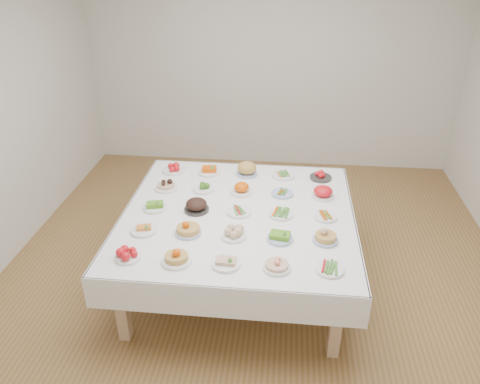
# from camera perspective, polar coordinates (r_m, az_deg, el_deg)

# --- Properties ---
(room_envelope) EXTENTS (5.02, 5.02, 2.81)m
(room_envelope) POSITION_cam_1_polar(r_m,az_deg,el_deg) (3.96, 2.32, 12.73)
(room_envelope) COLOR olive
(room_envelope) RESTS_ON ground
(display_table) EXTENTS (2.07, 2.07, 0.75)m
(display_table) POSITION_cam_1_polar(r_m,az_deg,el_deg) (4.22, -0.21, -3.35)
(display_table) COLOR white
(display_table) RESTS_ON ground
(dish_0) EXTENTS (0.20, 0.20, 0.09)m
(dish_0) POSITION_cam_1_polar(r_m,az_deg,el_deg) (3.70, -13.51, -7.41)
(dish_0) COLOR white
(dish_0) RESTS_ON display_table
(dish_1) EXTENTS (0.23, 0.23, 0.14)m
(dish_1) POSITION_cam_1_polar(r_m,az_deg,el_deg) (3.58, -7.79, -7.61)
(dish_1) COLOR white
(dish_1) RESTS_ON display_table
(dish_2) EXTENTS (0.22, 0.22, 0.09)m
(dish_2) POSITION_cam_1_polar(r_m,az_deg,el_deg) (3.53, -1.72, -8.39)
(dish_2) COLOR white
(dish_2) RESTS_ON display_table
(dish_3) EXTENTS (0.21, 0.21, 0.11)m
(dish_3) POSITION_cam_1_polar(r_m,az_deg,el_deg) (3.50, 4.51, -8.61)
(dish_3) COLOR white
(dish_3) RESTS_ON display_table
(dish_4) EXTENTS (0.21, 0.21, 0.05)m
(dish_4) POSITION_cam_1_polar(r_m,az_deg,el_deg) (3.55, 10.88, -9.10)
(dish_4) COLOR white
(dish_4) RESTS_ON display_table
(dish_5) EXTENTS (0.22, 0.22, 0.09)m
(dish_5) POSITION_cam_1_polar(r_m,az_deg,el_deg) (3.99, -11.63, -4.33)
(dish_5) COLOR white
(dish_5) RESTS_ON display_table
(dish_6) EXTENTS (0.22, 0.22, 0.14)m
(dish_6) POSITION_cam_1_polar(r_m,az_deg,el_deg) (3.88, -6.36, -4.23)
(dish_6) COLOR #4C66B2
(dish_6) RESTS_ON display_table
(dish_7) EXTENTS (0.21, 0.21, 0.10)m
(dish_7) POSITION_cam_1_polar(r_m,az_deg,el_deg) (3.83, -0.78, -4.93)
(dish_7) COLOR white
(dish_7) RESTS_ON display_table
(dish_8) EXTENTS (0.21, 0.21, 0.09)m
(dish_8) POSITION_cam_1_polar(r_m,az_deg,el_deg) (3.82, 4.90, -5.36)
(dish_8) COLOR #4C66B2
(dish_8) RESTS_ON display_table
(dish_9) EXTENTS (0.21, 0.20, 0.14)m
(dish_9) POSITION_cam_1_polar(r_m,az_deg,el_deg) (3.83, 10.43, -5.12)
(dish_9) COLOR #4C66B2
(dish_9) RESTS_ON display_table
(dish_10) EXTENTS (0.21, 0.21, 0.09)m
(dish_10) POSITION_cam_1_polar(r_m,az_deg,el_deg) (4.29, -10.33, -1.61)
(dish_10) COLOR white
(dish_10) RESTS_ON display_table
(dish_11) EXTENTS (0.22, 0.22, 0.13)m
(dish_11) POSITION_cam_1_polar(r_m,az_deg,el_deg) (4.20, -5.35, -1.53)
(dish_11) COLOR #2D2A28
(dish_11) RESTS_ON display_table
(dish_12) EXTENTS (0.22, 0.22, 0.05)m
(dish_12) POSITION_cam_1_polar(r_m,az_deg,el_deg) (4.17, -0.12, -2.36)
(dish_12) COLOR white
(dish_12) RESTS_ON display_table
(dish_13) EXTENTS (0.21, 0.21, 0.05)m
(dish_13) POSITION_cam_1_polar(r_m,az_deg,el_deg) (4.15, 5.03, -2.59)
(dish_13) COLOR white
(dish_13) RESTS_ON display_table
(dish_14) EXTENTS (0.20, 0.20, 0.05)m
(dish_14) POSITION_cam_1_polar(r_m,az_deg,el_deg) (4.16, 10.36, -2.92)
(dish_14) COLOR white
(dish_14) RESTS_ON display_table
(dish_15) EXTENTS (0.23, 0.23, 0.14)m
(dish_15) POSITION_cam_1_polar(r_m,az_deg,el_deg) (4.61, -9.03, 1.14)
(dish_15) COLOR white
(dish_15) RESTS_ON display_table
(dish_16) EXTENTS (0.21, 0.21, 0.08)m
(dish_16) POSITION_cam_1_polar(r_m,az_deg,el_deg) (4.55, -4.46, 0.59)
(dish_16) COLOR white
(dish_16) RESTS_ON display_table
(dish_17) EXTENTS (0.21, 0.21, 0.11)m
(dish_17) POSITION_cam_1_polar(r_m,az_deg,el_deg) (4.48, 0.20, 0.46)
(dish_17) COLOR white
(dish_17) RESTS_ON display_table
(dish_18) EXTENTS (0.21, 0.21, 0.05)m
(dish_18) POSITION_cam_1_polar(r_m,az_deg,el_deg) (4.48, 5.18, -0.11)
(dish_18) COLOR #4C66B2
(dish_18) RESTS_ON display_table
(dish_19) EXTENTS (0.22, 0.22, 0.12)m
(dish_19) POSITION_cam_1_polar(r_m,az_deg,el_deg) (4.47, 10.09, 0.03)
(dish_19) COLOR white
(dish_19) RESTS_ON display_table
(dish_20) EXTENTS (0.24, 0.24, 0.11)m
(dish_20) POSITION_cam_1_polar(r_m,az_deg,el_deg) (4.95, -8.06, 3.03)
(dish_20) COLOR white
(dish_20) RESTS_ON display_table
(dish_21) EXTENTS (0.23, 0.23, 0.11)m
(dish_21) POSITION_cam_1_polar(r_m,az_deg,el_deg) (4.87, -3.77, 2.80)
(dish_21) COLOR white
(dish_21) RESTS_ON display_table
(dish_22) EXTENTS (0.21, 0.21, 0.14)m
(dish_22) POSITION_cam_1_polar(r_m,az_deg,el_deg) (4.82, 0.84, 2.82)
(dish_22) COLOR #4C66B2
(dish_22) RESTS_ON display_table
(dish_23) EXTENTS (0.23, 0.23, 0.05)m
(dish_23) POSITION_cam_1_polar(r_m,az_deg,el_deg) (4.83, 5.28, 2.11)
(dish_23) COLOR white
(dish_23) RESTS_ON display_table
(dish_24) EXTENTS (0.22, 0.22, 0.09)m
(dish_24) POSITION_cam_1_polar(r_m,az_deg,el_deg) (4.83, 9.82, 1.98)
(dish_24) COLOR #2D2A28
(dish_24) RESTS_ON display_table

